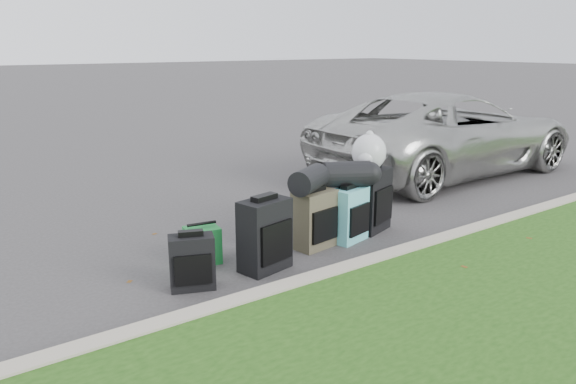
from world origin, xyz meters
TOP-DOWN VIEW (x-y plane):
  - ground at (0.00, 0.00)m, footprint 120.00×120.00m
  - curb at (0.00, -1.00)m, footprint 120.00×0.18m
  - suv at (4.03, 1.38)m, footprint 4.86×2.27m
  - suitcase_small_black at (-1.53, -0.32)m, footprint 0.44×0.35m
  - suitcase_large_black_left at (-0.77, -0.34)m, footprint 0.53×0.38m
  - suitcase_olive at (-0.00, -0.14)m, footprint 0.48×0.34m
  - suitcase_teal at (0.43, -0.21)m, footprint 0.46×0.34m
  - suitcase_large_black_right at (0.88, -0.08)m, footprint 0.55×0.43m
  - tote_green at (-1.17, 0.16)m, footprint 0.36×0.30m
  - tote_navy at (-0.38, 0.28)m, footprint 0.36×0.33m
  - duffel_left at (-0.07, -0.13)m, footprint 0.55×0.45m
  - duffel_right at (0.45, -0.13)m, footprint 0.57×0.49m
  - trash_bag at (0.83, -0.07)m, footprint 0.40×0.40m

SIDE VIEW (x-z plane):
  - ground at x=0.00m, z-range 0.00..0.00m
  - curb at x=0.00m, z-range 0.00..0.15m
  - tote_navy at x=-0.38m, z-range 0.00..0.32m
  - tote_green at x=-1.17m, z-range 0.00..0.36m
  - suitcase_small_black at x=-1.53m, z-range 0.00..0.49m
  - suitcase_teal at x=0.43m, z-range 0.00..0.60m
  - suitcase_olive at x=0.00m, z-range 0.00..0.62m
  - suitcase_large_black_left at x=-0.77m, z-range 0.00..0.69m
  - suitcase_large_black_right at x=0.88m, z-range 0.00..0.73m
  - suv at x=4.03m, z-range 0.00..1.34m
  - duffel_right at x=0.45m, z-range 0.60..0.88m
  - duffel_left at x=-0.07m, z-range 0.62..0.88m
  - trash_bag at x=0.83m, z-range 0.73..1.12m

